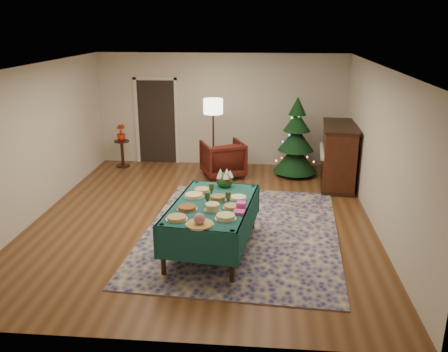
# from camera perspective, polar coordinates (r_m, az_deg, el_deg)

# --- Properties ---
(room_shell) EXTENTS (7.00, 7.00, 7.00)m
(room_shell) POSITION_cam_1_polar(r_m,az_deg,el_deg) (8.21, -2.63, 3.61)
(room_shell) COLOR #593319
(room_shell) RESTS_ON ground
(doorway) EXTENTS (1.08, 0.04, 2.16)m
(doorway) POSITION_cam_1_polar(r_m,az_deg,el_deg) (11.89, -8.10, 6.77)
(doorway) COLOR black
(doorway) RESTS_ON ground
(rug) EXTENTS (3.47, 4.40, 0.02)m
(rug) POSITION_cam_1_polar(r_m,az_deg,el_deg) (8.08, 2.10, -6.74)
(rug) COLOR #181654
(rug) RESTS_ON ground
(buffet_table) EXTENTS (1.41, 2.14, 0.78)m
(buffet_table) POSITION_cam_1_polar(r_m,az_deg,el_deg) (7.25, -1.42, -4.43)
(buffet_table) COLOR black
(buffet_table) RESTS_ON ground
(platter_0) EXTENTS (0.31, 0.31, 0.05)m
(platter_0) POSITION_cam_1_polar(r_m,az_deg,el_deg) (6.64, -5.72, -5.05)
(platter_0) COLOR silver
(platter_0) RESTS_ON buffet_table
(platter_1) EXTENTS (0.39, 0.39, 0.17)m
(platter_1) POSITION_cam_1_polar(r_m,az_deg,el_deg) (6.43, -2.98, -5.40)
(platter_1) COLOR silver
(platter_1) RESTS_ON buffet_table
(platter_2) EXTENTS (0.31, 0.31, 0.06)m
(platter_2) POSITION_cam_1_polar(r_m,az_deg,el_deg) (6.62, 0.19, -4.95)
(platter_2) COLOR silver
(platter_2) RESTS_ON buffet_table
(platter_3) EXTENTS (0.31, 0.31, 0.05)m
(platter_3) POSITION_cam_1_polar(r_m,az_deg,el_deg) (6.97, -4.46, -3.85)
(platter_3) COLOR silver
(platter_3) RESTS_ON buffet_table
(platter_4) EXTENTS (0.25, 0.25, 0.11)m
(platter_4) POSITION_cam_1_polar(r_m,az_deg,el_deg) (6.90, -1.40, -3.79)
(platter_4) COLOR silver
(platter_4) RESTS_ON buffet_table
(platter_5) EXTENTS (0.27, 0.27, 0.04)m
(platter_5) POSITION_cam_1_polar(r_m,az_deg,el_deg) (7.01, 0.95, -3.70)
(platter_5) COLOR silver
(platter_5) RESTS_ON buffet_table
(platter_6) EXTENTS (0.32, 0.32, 0.05)m
(platter_6) POSITION_cam_1_polar(r_m,az_deg,el_deg) (7.43, -3.64, -2.39)
(platter_6) COLOR silver
(platter_6) RESTS_ON buffet_table
(platter_7) EXTENTS (0.27, 0.27, 0.08)m
(platter_7) POSITION_cam_1_polar(r_m,az_deg,el_deg) (7.29, -0.74, -2.69)
(platter_7) COLOR silver
(platter_7) RESTS_ON buffet_table
(platter_8) EXTENTS (0.29, 0.29, 0.04)m
(platter_8) POSITION_cam_1_polar(r_m,az_deg,el_deg) (7.35, 1.72, -2.64)
(platter_8) COLOR silver
(platter_8) RESTS_ON buffet_table
(platter_9) EXTENTS (0.28, 0.28, 0.04)m
(platter_9) POSITION_cam_1_polar(r_m,az_deg,el_deg) (7.69, -2.66, -1.69)
(platter_9) COLOR silver
(platter_9) RESTS_ON buffet_table
(goblet_0) EXTENTS (0.08, 0.08, 0.18)m
(goblet_0) POSITION_cam_1_polar(r_m,az_deg,el_deg) (7.52, -1.52, -1.52)
(goblet_0) COLOR #2D471E
(goblet_0) RESTS_ON buffet_table
(goblet_1) EXTENTS (0.08, 0.08, 0.18)m
(goblet_1) POSITION_cam_1_polar(r_m,az_deg,el_deg) (7.16, 0.51, -2.54)
(goblet_1) COLOR #2D471E
(goblet_1) RESTS_ON buffet_table
(goblet_2) EXTENTS (0.08, 0.08, 0.18)m
(goblet_2) POSITION_cam_1_polar(r_m,az_deg,el_deg) (7.15, -2.02, -2.60)
(goblet_2) COLOR #2D471E
(goblet_2) RESTS_ON buffet_table
(napkin_stack) EXTENTS (0.17, 0.17, 0.04)m
(napkin_stack) POSITION_cam_1_polar(r_m,az_deg,el_deg) (6.81, 1.82, -4.37)
(napkin_stack) COLOR #DF3E93
(napkin_stack) RESTS_ON buffet_table
(gift_box) EXTENTS (0.14, 0.14, 0.10)m
(gift_box) POSITION_cam_1_polar(r_m,az_deg,el_deg) (6.97, 2.08, -3.56)
(gift_box) COLOR #FB45CE
(gift_box) RESTS_ON buffet_table
(centerpiece) EXTENTS (0.28, 0.28, 0.32)m
(centerpiece) POSITION_cam_1_polar(r_m,az_deg,el_deg) (7.85, 0.08, -0.34)
(centerpiece) COLOR #1E4C1E
(centerpiece) RESTS_ON buffet_table
(armchair) EXTENTS (1.13, 1.10, 0.90)m
(armchair) POSITION_cam_1_polar(r_m,az_deg,el_deg) (10.80, -0.14, 2.27)
(armchair) COLOR #44150E
(armchair) RESTS_ON ground
(floor_lamp) EXTENTS (0.43, 0.43, 1.79)m
(floor_lamp) POSITION_cam_1_polar(r_m,az_deg,el_deg) (10.54, -1.31, 7.80)
(floor_lamp) COLOR #A57F3F
(floor_lamp) RESTS_ON ground
(side_table) EXTENTS (0.36, 0.36, 0.65)m
(side_table) POSITION_cam_1_polar(r_m,az_deg,el_deg) (11.84, -12.12, 2.61)
(side_table) COLOR black
(side_table) RESTS_ON ground
(potted_plant) EXTENTS (0.22, 0.40, 0.22)m
(potted_plant) POSITION_cam_1_polar(r_m,az_deg,el_deg) (11.73, -12.27, 4.71)
(potted_plant) COLOR #B9280D
(potted_plant) RESTS_ON side_table
(christmas_tree) EXTENTS (1.26, 1.26, 1.82)m
(christmas_tree) POSITION_cam_1_polar(r_m,az_deg,el_deg) (10.93, 8.66, 4.23)
(christmas_tree) COLOR black
(christmas_tree) RESTS_ON ground
(piano) EXTENTS (0.85, 1.60, 1.34)m
(piano) POSITION_cam_1_polar(r_m,az_deg,el_deg) (10.45, 13.57, 2.35)
(piano) COLOR black
(piano) RESTS_ON ground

